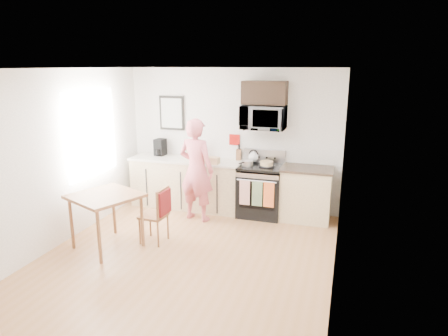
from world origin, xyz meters
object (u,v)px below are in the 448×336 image
(microwave, at_px, (264,117))
(dining_table, at_px, (105,201))
(cake, at_px, (267,164))
(range, at_px, (261,192))
(chair, at_px, (160,208))
(person, at_px, (196,170))

(microwave, bearing_deg, dining_table, -132.00)
(cake, bearing_deg, microwave, 127.86)
(microwave, bearing_deg, range, -89.94)
(range, height_order, chair, range)
(cake, bearing_deg, person, -155.98)
(dining_table, xyz_separation_m, cake, (1.98, 1.95, 0.24))
(dining_table, bearing_deg, range, 46.52)
(person, xyz_separation_m, dining_table, (-0.85, -1.45, -0.17))
(microwave, height_order, person, microwave)
(range, relative_size, microwave, 1.53)
(microwave, xyz_separation_m, person, (-1.02, -0.63, -0.87))
(microwave, distance_m, dining_table, 2.99)
(chair, bearing_deg, cake, 53.23)
(dining_table, xyz_separation_m, chair, (0.69, 0.37, -0.17))
(microwave, height_order, cake, microwave)
(range, xyz_separation_m, chair, (-1.19, -1.60, 0.12))
(chair, distance_m, cake, 2.08)
(person, xyz_separation_m, cake, (1.12, 0.50, 0.07))
(microwave, relative_size, cake, 2.78)
(person, relative_size, cake, 6.57)
(chair, relative_size, cake, 3.19)
(microwave, distance_m, chair, 2.40)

